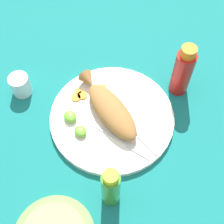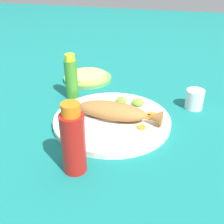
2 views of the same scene
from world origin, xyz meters
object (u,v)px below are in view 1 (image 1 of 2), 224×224
fried_fish (110,108)px  hot_sauce_bottle_red (183,71)px  fork_far (125,143)px  hot_sauce_bottle_green (111,188)px  main_plate (112,117)px  salt_cup (21,86)px  fork_near (138,133)px

fried_fish → hot_sauce_bottle_red: bearing=82.1°
fried_fish → fork_far: (0.10, -0.02, -0.02)m
fried_fish → hot_sauce_bottle_green: (0.19, -0.13, 0.03)m
main_plate → fork_far: 0.09m
fork_far → hot_sauce_bottle_green: size_ratio=1.12×
fried_fish → fork_far: bearing=-10.0°
salt_cup → hot_sauce_bottle_red: bearing=55.7°
hot_sauce_bottle_red → hot_sauce_bottle_green: hot_sauce_bottle_red is taller
fork_far → main_plate: bearing=144.6°
fried_fish → hot_sauce_bottle_green: bearing=-32.1°
fork_near → fork_far: bearing=-91.7°
fork_near → salt_cup: (-0.32, -0.19, 0.01)m
fried_fish → fork_far: fried_fish is taller
fork_far → hot_sauce_bottle_green: 0.16m
salt_cup → fork_near: bearing=30.2°
fork_far → salt_cup: 0.35m
main_plate → fork_far: size_ratio=1.98×
fork_near → hot_sauce_bottle_red: bearing=101.7°
main_plate → hot_sauce_bottle_red: (0.03, 0.22, 0.07)m
hot_sauce_bottle_green → salt_cup: hot_sauce_bottle_green is taller
fork_near → salt_cup: size_ratio=2.87×
fork_near → hot_sauce_bottle_green: bearing=-63.3°
main_plate → hot_sauce_bottle_red: 0.24m
main_plate → salt_cup: bearing=-145.4°
main_plate → hot_sauce_bottle_green: 0.23m
hot_sauce_bottle_red → hot_sauce_bottle_green: size_ratio=1.11×
hot_sauce_bottle_red → salt_cup: bearing=-124.3°
fried_fish → salt_cup: size_ratio=3.97×
fried_fish → salt_cup: 0.28m
main_plate → fork_near: 0.09m
fork_far → fork_near: bearing=71.1°
hot_sauce_bottle_green → salt_cup: (-0.42, -0.03, -0.05)m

